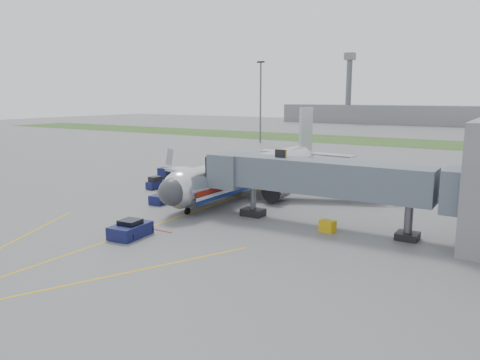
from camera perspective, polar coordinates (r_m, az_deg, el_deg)
The scene contains 16 objects.
ground at distance 46.57m, azimuth -7.95°, elevation -4.65°, with size 400.00×400.00×0.00m, color #565659.
grass_strip at distance 128.31m, azimuth 18.80°, elevation 4.37°, with size 300.00×25.00×0.01m, color #2D4C1E.
apron_markings at distance 41.40m, azimuth -14.56°, elevation -6.78°, with size 21.52×50.00×0.01m.
airliner at distance 58.26m, azimuth 1.63°, elevation 1.11°, with size 32.10×35.67×10.25m.
jet_bridge at distance 43.24m, azimuth 9.50°, elevation 0.22°, with size 25.30×4.00×6.90m.
light_mast_left at distance 119.95m, azimuth 2.52°, elevation 9.69°, with size 2.00×0.44×20.40m.
distant_terminal at distance 208.25m, azimuth 21.33°, elevation 7.36°, with size 120.00×14.00×8.00m, color slate.
control_tower at distance 211.10m, azimuth 13.13°, elevation 11.44°, with size 4.00×4.00×30.00m.
pushback_tug at distance 41.14m, azimuth -13.21°, elevation -5.91°, with size 2.55×3.82×1.51m.
baggage_tug at distance 61.51m, azimuth -10.30°, elevation -0.40°, with size 1.39×2.40×1.61m.
baggage_cart_a at distance 52.58m, azimuth -6.42°, elevation -1.79°, with size 1.91×1.91×1.93m.
baggage_cart_b at distance 60.25m, azimuth -0.76°, elevation -0.25°, with size 1.94×1.94×1.81m.
baggage_cart_c at distance 68.77m, azimuth -9.24°, elevation 0.84°, with size 1.73×1.73×1.60m.
belt_loader at distance 53.66m, azimuth -9.10°, elevation -2.04°, with size 1.99×5.02×2.40m.
ground_power_cart at distance 42.20m, azimuth 10.62°, elevation -5.56°, with size 1.48×1.14×1.06m.
ramp_worker at distance 54.34m, azimuth -4.96°, elevation -1.58°, with size 0.58×0.38×1.58m, color #B5C717.
Camera 1 is at (29.05, -34.41, 11.87)m, focal length 35.00 mm.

